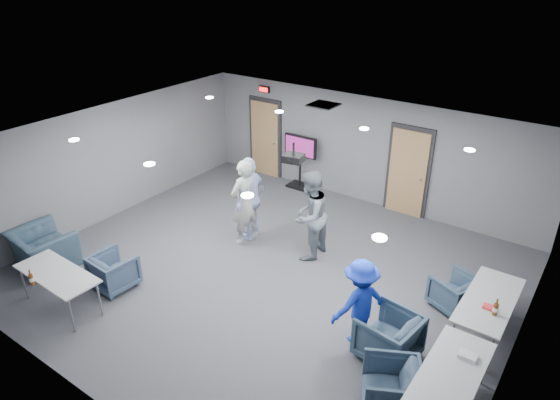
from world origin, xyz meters
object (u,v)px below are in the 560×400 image
Objects in this scene: person_a at (244,202)px; person_c at (250,198)px; bottle_right at (495,309)px; person_b at (310,216)px; table_right_a at (489,301)px; chair_right_a at (454,292)px; person_d at (360,302)px; chair_front_b at (43,249)px; tv_stand at (300,159)px; chair_front_a at (114,271)px; table_right_b at (451,374)px; chair_right_b at (388,336)px; bottle_front at (31,279)px; projector at (293,158)px; table_front_left at (57,275)px; chair_right_c at (391,388)px.

person_c is (-0.02, 0.24, -0.01)m from person_a.
person_c reaches higher than bottle_right.
table_right_a is (3.66, -0.38, -0.27)m from person_b.
person_b reaches higher than chair_right_a.
person_b is at bearing -101.33° from person_d.
chair_front_b is (-7.20, -3.41, 0.06)m from chair_right_a.
person_c is 2.89m from tv_stand.
person_d is 2.00× the size of chair_front_a.
table_right_b is (0.65, -2.32, 0.36)m from chair_right_a.
chair_front_b is (-6.75, -1.60, -0.01)m from chair_right_b.
chair_front_b is at bearing 14.64° from chair_front_a.
person_a is 1.31× the size of tv_stand.
bottle_right reaches higher than table_right_a.
bottle_front is at bearing -95.40° from tv_stand.
chair_right_b is 2.18× the size of projector.
chair_right_a is at bearing 103.69° from person_a.
table_right_a is at bearing 82.43° from person_b.
chair_right_a is at bearing 89.18° from person_b.
projector is at bearing -105.76° from chair_right_b.
person_c is at bearing 74.15° from bottle_front.
person_b is 1.58m from projector.
bottle_right is at bearing 28.07° from table_front_left.
person_a is 4.81× the size of projector.
person_b reaches higher than chair_right_b.
chair_front_b is 5.40m from projector.
person_d is at bearing 70.47° from table_right_b.
person_b is 4.32m from table_right_b.
table_front_left reaches higher than chair_front_a.
tv_stand is at bearing -94.94° from chair_right_a.
person_b is 1.26× the size of person_d.
person_c reaches higher than person_d.
person_d is 4.65m from chair_front_a.
person_c reaches higher than chair_right_b.
person_a reaches higher than chair_front_b.
projector reaches higher than table_right_b.
person_a reaches higher than bottle_right.
chair_right_c is at bearing -44.26° from projector.
person_b is 3.16m from chair_right_b.
chair_right_a is at bearing -146.89° from chair_front_a.
chair_right_a is at bearing 135.76° from bottle_right.
bottle_front is 0.20× the size of tv_stand.
bottle_front is (-4.72, -2.70, 0.08)m from person_d.
person_a is 1.62× the size of chair_front_b.
tv_stand reaches higher than chair_right_a.
chair_front_b is at bearing -32.32° from person_a.
table_right_b is at bearing 72.94° from chair_right_b.
chair_front_b is at bearing -41.12° from chair_right_a.
chair_front_b is 2.96× the size of projector.
chair_front_b is at bearing -52.78° from person_b.
person_b is 1.48m from person_c.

